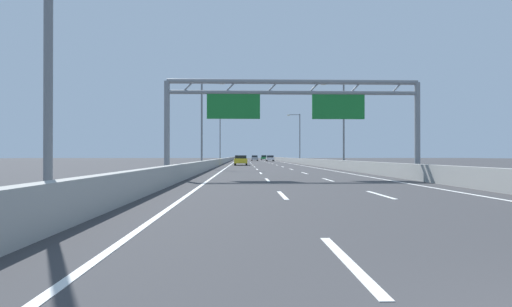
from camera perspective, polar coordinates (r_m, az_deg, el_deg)
The scene contains 52 objects.
ground_plane at distance 101.94m, azimuth -0.01°, elevation -1.10°, with size 260.00×260.00×0.00m, color #38383A.
lane_dash_left_0 at distance 5.74m, azimuth 12.99°, elevation -14.83°, with size 0.16×3.00×0.01m, color white.
lane_dash_left_1 at distance 14.52m, azimuth 3.82°, elevation -5.99°, with size 0.16×3.00×0.01m, color white.
lane_dash_left_2 at distance 23.46m, azimuth 1.65°, elevation -3.81°, with size 0.16×3.00×0.01m, color white.
lane_dash_left_3 at distance 32.44m, azimuth 0.69°, elevation -2.84°, with size 0.16×3.00×0.01m, color white.
lane_dash_left_4 at distance 41.43m, azimuth 0.14°, elevation -2.28°, with size 0.16×3.00×0.01m, color white.
lane_dash_left_5 at distance 50.42m, azimuth -0.21°, elevation -1.93°, with size 0.16×3.00×0.01m, color white.
lane_dash_left_6 at distance 59.41m, azimuth -0.46°, elevation -1.68°, with size 0.16×3.00×0.01m, color white.
lane_dash_left_7 at distance 68.41m, azimuth -0.64°, elevation -1.50°, with size 0.16×3.00×0.01m, color white.
lane_dash_left_8 at distance 77.40m, azimuth -0.77°, elevation -1.36°, with size 0.16×3.00×0.01m, color white.
lane_dash_left_9 at distance 86.40m, azimuth -0.88°, elevation -1.25°, with size 0.16×3.00×0.01m, color white.
lane_dash_left_10 at distance 95.40m, azimuth -0.97°, elevation -1.16°, with size 0.16×3.00×0.01m, color white.
lane_dash_left_11 at distance 104.40m, azimuth -1.05°, elevation -1.08°, with size 0.16×3.00×0.01m, color white.
lane_dash_left_12 at distance 113.39m, azimuth -1.11°, elevation -1.02°, with size 0.16×3.00×0.01m, color white.
lane_dash_left_13 at distance 122.39m, azimuth -1.16°, elevation -0.96°, with size 0.16×3.00×0.01m, color white.
lane_dash_left_14 at distance 131.39m, azimuth -1.21°, elevation -0.92°, with size 0.16×3.00×0.01m, color white.
lane_dash_left_15 at distance 140.39m, azimuth -1.25°, elevation -0.88°, with size 0.16×3.00×0.01m, color white.
lane_dash_left_16 at distance 149.39m, azimuth -1.28°, elevation -0.84°, with size 0.16×3.00×0.01m, color white.
lane_dash_left_17 at distance 158.39m, azimuth -1.31°, elevation -0.81°, with size 0.16×3.00×0.01m, color white.
lane_dash_right_1 at distance 15.30m, azimuth 17.43°, elevation -5.69°, with size 0.16×3.00×0.01m, color white.
lane_dash_right_2 at distance 23.95m, azimuth 10.30°, elevation -3.74°, with size 0.16×3.00×0.01m, color white.
lane_dash_right_3 at distance 32.79m, azimuth 6.99°, elevation -2.81°, with size 0.16×3.00×0.01m, color white.
lane_dash_right_4 at distance 41.70m, azimuth 5.09°, elevation -2.27°, with size 0.16×3.00×0.01m, color white.
lane_dash_right_5 at distance 50.65m, azimuth 3.87°, elevation -1.92°, with size 0.16×3.00×0.01m, color white.
lane_dash_right_6 at distance 59.61m, azimuth 3.01°, elevation -1.68°, with size 0.16×3.00×0.01m, color white.
lane_dash_right_7 at distance 68.58m, azimuth 2.37°, elevation -1.49°, with size 0.16×3.00×0.01m, color white.
lane_dash_right_8 at distance 77.55m, azimuth 1.89°, elevation -1.35°, with size 0.16×3.00×0.01m, color white.
lane_dash_right_9 at distance 86.53m, azimuth 1.50°, elevation -1.24°, with size 0.16×3.00×0.01m, color white.
lane_dash_right_10 at distance 95.52m, azimuth 1.19°, elevation -1.15°, with size 0.16×3.00×0.01m, color white.
lane_dash_right_11 at distance 104.51m, azimuth 0.93°, elevation -1.08°, with size 0.16×3.00×0.01m, color white.
lane_dash_right_12 at distance 113.50m, azimuth 0.71°, elevation -1.02°, with size 0.16×3.00×0.01m, color white.
lane_dash_right_13 at distance 122.49m, azimuth 0.52°, elevation -0.96°, with size 0.16×3.00×0.01m, color white.
lane_dash_right_14 at distance 131.48m, azimuth 0.36°, elevation -0.92°, with size 0.16×3.00×0.01m, color white.
lane_dash_right_15 at distance 140.47m, azimuth 0.22°, elevation -0.88°, with size 0.16×3.00×0.01m, color white.
lane_dash_right_16 at distance 149.47m, azimuth 0.10°, elevation -0.84°, with size 0.16×3.00×0.01m, color white.
lane_dash_right_17 at distance 158.46m, azimuth -0.01°, elevation -0.81°, with size 0.16×3.00×0.01m, color white.
edge_line_left at distance 89.91m, azimuth -3.12°, elevation -1.21°, with size 0.16×176.00×0.01m, color white.
edge_line_right at distance 90.29m, azimuth 3.56°, elevation -1.20°, with size 0.16×176.00×0.01m, color white.
barrier_left at distance 111.94m, azimuth -3.71°, elevation -0.79°, with size 0.45×220.00×0.95m.
barrier_right at distance 112.34m, azimuth 3.34°, elevation -0.78°, with size 0.45×220.00×0.95m.
sign_gantry at distance 25.82m, azimuth 5.15°, elevation 7.22°, with size 16.54×0.36×6.36m.
streetlamp_left_mid at distance 43.19m, azimuth -7.49°, elevation 4.96°, with size 2.58×0.28×9.50m.
streetlamp_right_mid at distance 44.29m, azimuth 12.19°, elevation 4.83°, with size 2.58×0.28×9.50m.
streetlamp_left_far at distance 76.58m, azimuth -5.01°, elevation 2.67°, with size 2.58×0.28×9.50m.
streetlamp_right_far at distance 77.21m, azimuth 6.14°, elevation 2.64°, with size 2.58×0.28×9.50m.
green_car at distance 128.67m, azimuth 1.13°, elevation -0.59°, with size 1.77×4.34×1.53m.
black_car at distance 104.28m, azimuth -1.93°, elevation -0.67°, with size 1.72×4.26×1.49m.
yellow_car at distance 59.14m, azimuth -2.20°, elevation -0.95°, with size 1.90×4.67×1.47m.
white_car at distance 100.99m, azimuth 2.02°, elevation -0.69°, with size 1.87×4.17×1.47m.
silver_car at distance 107.45m, azimuth -0.21°, elevation -0.65°, with size 1.71×4.28×1.47m.
red_car at distance 115.96m, azimuth -1.90°, elevation -0.64°, with size 1.79×4.63×1.43m.
orange_car at distance 141.82m, azimuth -1.99°, elevation -0.57°, with size 1.80×4.36×1.49m.
Camera 1 is at (-3.22, -1.88, 1.45)m, focal length 27.85 mm.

